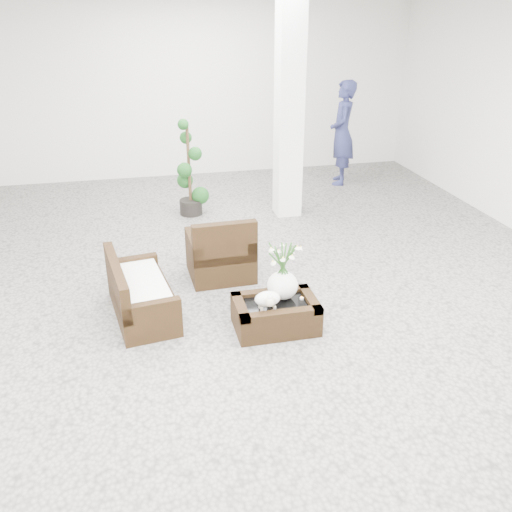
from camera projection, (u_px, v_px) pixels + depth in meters
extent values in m
plane|color=gray|center=(254.00, 299.00, 6.74)|extent=(11.00, 11.00, 0.00)
cube|color=white|center=(289.00, 109.00, 8.72)|extent=(0.40, 0.40, 3.50)
cube|color=#33210F|center=(276.00, 316.00, 6.07)|extent=(0.90, 0.60, 0.31)
ellipsoid|color=white|center=(267.00, 300.00, 5.85)|extent=(0.28, 0.23, 0.21)
cylinder|color=white|center=(302.00, 298.00, 6.08)|extent=(0.04, 0.04, 0.03)
cube|color=#33210F|center=(220.00, 245.00, 7.14)|extent=(0.83, 0.80, 0.86)
cube|color=#33210F|center=(141.00, 287.00, 6.27)|extent=(0.80, 1.37, 0.69)
imported|color=navy|center=(342.00, 133.00, 10.61)|extent=(0.68, 0.83, 1.98)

